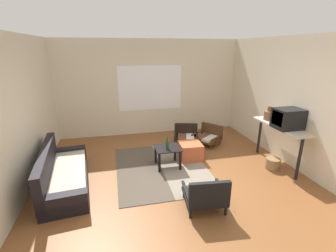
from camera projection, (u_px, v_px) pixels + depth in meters
name	position (u px, v px, depth m)	size (l,w,h in m)	color
ground_plane	(177.00, 185.00, 4.46)	(7.80, 7.80, 0.00)	brown
far_wall_with_window	(150.00, 88.00, 6.87)	(5.60, 0.13, 2.70)	beige
side_wall_right	(299.00, 104.00, 4.89)	(0.12, 6.60, 2.70)	beige
side_wall_left	(11.00, 121.00, 3.74)	(0.12, 6.60, 2.70)	beige
area_rug	(161.00, 168.00, 5.09)	(1.88, 2.39, 0.01)	#4C4238
couch	(62.00, 174.00, 4.38)	(0.95, 2.09, 0.73)	black
coffee_table	(168.00, 152.00, 5.05)	(0.52, 0.51, 0.44)	black
armchair_by_window	(186.00, 135.00, 6.31)	(0.75, 0.70, 0.51)	black
armchair_striped_foreground	(206.00, 195.00, 3.70)	(0.69, 0.66, 0.60)	black
armchair_corner	(208.00, 136.00, 6.32)	(0.83, 0.84, 0.50)	#472D19
ottoman_orange	(190.00, 151.00, 5.45)	(0.50, 0.50, 0.39)	#BC5633
console_shelf	(279.00, 131.00, 5.01)	(0.39, 1.42, 0.91)	beige
crt_television	(288.00, 119.00, 4.73)	(0.52, 0.41, 0.40)	black
clay_vase	(269.00, 115.00, 5.32)	(0.21, 0.21, 0.31)	brown
glass_bottle	(167.00, 144.00, 4.93)	(0.06, 0.06, 0.26)	#194723
wicker_basket	(273.00, 164.00, 5.02)	(0.29, 0.29, 0.23)	olive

